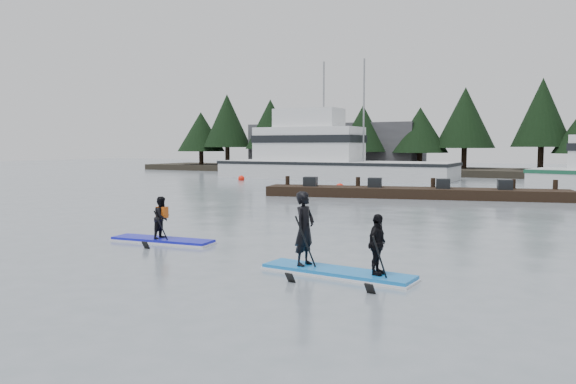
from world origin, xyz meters
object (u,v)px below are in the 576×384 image
at_px(floating_dock, 413,193).
at_px(fishing_boat_large, 327,168).
at_px(paddleboard_duo, 335,247).
at_px(paddleboard_solo, 162,227).

bearing_deg(floating_dock, fishing_boat_large, 114.84).
bearing_deg(paddleboard_duo, floating_dock, 104.94).
bearing_deg(paddleboard_solo, floating_dock, 75.62).
bearing_deg(fishing_boat_large, paddleboard_solo, -74.97).
bearing_deg(floating_dock, paddleboard_duo, -93.28).
bearing_deg(fishing_boat_large, floating_dock, -52.06).
xyz_separation_m(fishing_boat_large, paddleboard_solo, (8.25, -30.81, -0.41)).
bearing_deg(paddleboard_duo, fishing_boat_large, 118.77).
xyz_separation_m(floating_dock, paddleboard_solo, (-2.73, -16.71, 0.17)).
relative_size(floating_dock, paddleboard_solo, 5.05).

